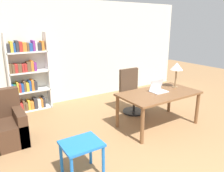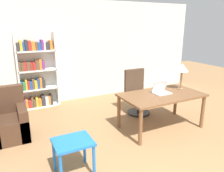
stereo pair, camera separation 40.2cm
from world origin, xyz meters
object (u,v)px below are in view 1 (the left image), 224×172
at_px(office_chair, 132,93).
at_px(armchair, 5,127).
at_px(laptop, 158,89).
at_px(desk, 159,97).
at_px(table_lamp, 177,67).
at_px(bookshelf, 27,76).
at_px(side_table_blue, 82,149).

bearing_deg(office_chair, armchair, 178.54).
bearing_deg(laptop, office_chair, 90.86).
xyz_separation_m(desk, office_chair, (0.01, 0.90, -0.18)).
distance_m(table_lamp, office_chair, 1.22).
distance_m(armchair, bookshelf, 1.65).
height_order(side_table_blue, armchair, armchair).
xyz_separation_m(table_lamp, armchair, (-3.38, 0.88, -0.87)).
bearing_deg(table_lamp, laptop, -176.46).
distance_m(desk, armchair, 2.98).
height_order(laptop, office_chair, office_chair).
bearing_deg(office_chair, table_lamp, -54.98).
xyz_separation_m(table_lamp, side_table_blue, (-2.62, -0.70, -0.75)).
xyz_separation_m(side_table_blue, armchair, (-0.76, 1.58, -0.13)).
xyz_separation_m(desk, armchair, (-2.80, 0.97, -0.34)).
xyz_separation_m(desk, table_lamp, (0.58, 0.09, 0.54)).
height_order(office_chair, side_table_blue, office_chair).
distance_m(table_lamp, armchair, 3.60).
distance_m(desk, laptop, 0.16).
height_order(desk, laptop, laptop).
bearing_deg(table_lamp, office_chair, 125.02).
bearing_deg(desk, laptop, 67.56).
relative_size(laptop, side_table_blue, 0.63).
distance_m(laptop, table_lamp, 0.68).
height_order(office_chair, bookshelf, bookshelf).
bearing_deg(table_lamp, bookshelf, 139.71).
bearing_deg(armchair, laptop, -17.96).
xyz_separation_m(side_table_blue, bookshelf, (-0.03, 2.95, 0.44)).
height_order(desk, side_table_blue, desk).
relative_size(laptop, table_lamp, 0.61).
bearing_deg(laptop, desk, -112.44).
xyz_separation_m(laptop, side_table_blue, (-2.06, -0.67, -0.35)).
bearing_deg(bookshelf, side_table_blue, -89.37).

